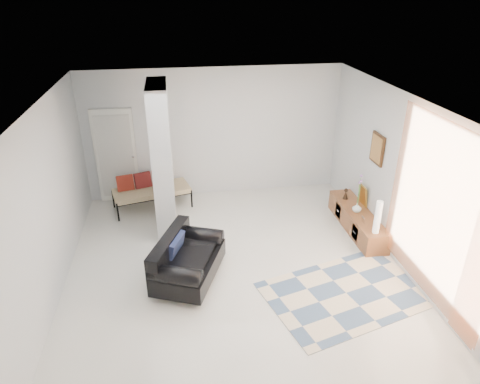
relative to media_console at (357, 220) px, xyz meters
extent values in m
plane|color=beige|center=(-2.52, -0.90, -0.20)|extent=(6.00, 6.00, 0.00)
plane|color=white|center=(-2.52, -0.90, 2.60)|extent=(6.00, 6.00, 0.00)
plane|color=silver|center=(-2.52, 2.10, 1.20)|extent=(6.00, 0.00, 6.00)
plane|color=silver|center=(-2.52, -3.90, 1.20)|extent=(6.00, 0.00, 6.00)
plane|color=silver|center=(-5.27, -0.90, 1.20)|extent=(0.00, 6.00, 6.00)
plane|color=silver|center=(0.23, -0.90, 1.20)|extent=(0.00, 6.00, 6.00)
cube|color=#ABAFB3|center=(-3.62, 0.70, 1.20)|extent=(0.35, 1.20, 2.80)
cube|color=white|center=(-4.62, 2.06, 0.82)|extent=(0.85, 0.06, 2.04)
plane|color=orange|center=(0.15, -2.05, 1.25)|extent=(0.00, 2.55, 2.55)
cube|color=#3A220F|center=(0.20, 0.00, 1.45)|extent=(0.04, 0.45, 0.55)
cube|color=brown|center=(0.00, 0.00, 0.00)|extent=(0.45, 1.91, 0.40)
cube|color=#3A220F|center=(-0.22, -0.43, 0.00)|extent=(0.02, 0.25, 0.28)
cube|color=#3A220F|center=(-0.22, 0.42, 0.00)|extent=(0.02, 0.25, 0.28)
cube|color=gold|center=(0.18, 0.26, 0.40)|extent=(0.09, 0.32, 0.40)
cube|color=silver|center=(-0.10, -0.43, 0.26)|extent=(0.04, 0.10, 0.12)
cylinder|color=silver|center=(-3.79, -1.46, -0.15)|extent=(0.05, 0.05, 0.10)
cylinder|color=silver|center=(-3.35, -0.40, -0.15)|extent=(0.05, 0.05, 0.10)
cylinder|color=silver|center=(-3.21, -1.70, -0.15)|extent=(0.05, 0.05, 0.10)
cylinder|color=silver|center=(-2.77, -0.64, -0.15)|extent=(0.05, 0.05, 0.10)
cube|color=black|center=(-3.28, -1.05, 0.05)|extent=(1.29, 1.59, 0.30)
cube|color=black|center=(-3.57, -0.93, 0.38)|extent=(0.71, 1.35, 0.36)
cylinder|color=black|center=(-3.50, -1.58, 0.28)|extent=(0.83, 0.56, 0.28)
cylinder|color=black|center=(-3.06, -0.52, 0.28)|extent=(0.83, 0.56, 0.28)
cube|color=black|center=(-3.46, -0.98, 0.40)|extent=(0.32, 0.52, 0.31)
cylinder|color=black|center=(-4.59, 1.06, 0.00)|extent=(0.04, 0.04, 0.40)
cylinder|color=black|center=(-3.10, 1.43, 0.00)|extent=(0.04, 0.04, 0.40)
cylinder|color=black|center=(-4.74, 1.67, 0.00)|extent=(0.04, 0.04, 0.40)
cylinder|color=black|center=(-3.25, 2.04, 0.00)|extent=(0.04, 0.04, 0.40)
cube|color=beige|center=(-3.92, 1.55, 0.18)|extent=(1.67, 1.00, 0.12)
cube|color=maroon|center=(-4.44, 1.57, 0.40)|extent=(0.37, 0.24, 0.33)
cube|color=maroon|center=(-4.09, 1.66, 0.40)|extent=(0.37, 0.24, 0.33)
cube|color=maroon|center=(-3.74, 1.75, 0.40)|extent=(0.37, 0.24, 0.33)
cube|color=beige|center=(-0.92, -1.80, -0.20)|extent=(2.75, 2.19, 0.01)
cylinder|color=beige|center=(-0.02, -0.78, 0.50)|extent=(0.11, 0.11, 0.60)
imported|color=white|center=(-0.05, -0.02, 0.29)|extent=(0.19, 0.19, 0.18)
camera|label=1|loc=(-3.37, -6.71, 4.11)|focal=32.00mm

